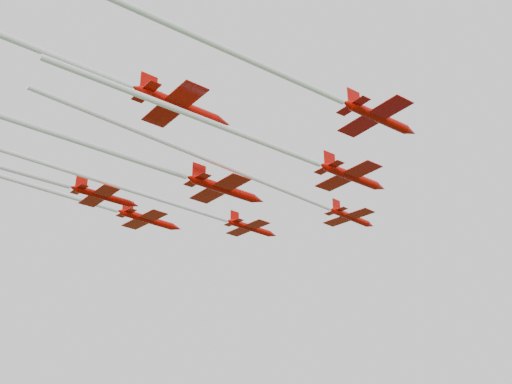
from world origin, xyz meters
The scene contains 8 objects.
jet_lead centered at (2.27, -1.93, 61.68)m, with size 19.48×55.30×2.53m.
jet_row2_left centered at (-11.99, -6.11, 60.64)m, with size 18.70×49.34×2.44m.
jet_row2_right centered at (9.81, -13.83, 59.87)m, with size 19.46×42.49×2.75m.
jet_row3_left centered at (-27.08, -17.68, 62.15)m, with size 21.49×61.37×2.82m.
jet_row3_mid centered at (-5.14, -19.79, 59.25)m, with size 18.93×43.69×2.91m.
jet_row3_right centered at (14.35, -33.44, 59.14)m, with size 27.20×57.02×2.46m.
jet_row4_left centered at (-22.52, -29.44, 59.72)m, with size 20.40×50.71×2.37m.
jet_row4_right centered at (-1.42, -36.79, 61.76)m, with size 20.99×46.99×2.83m.
Camera 1 is at (35.17, -67.25, 28.44)m, focal length 40.00 mm.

